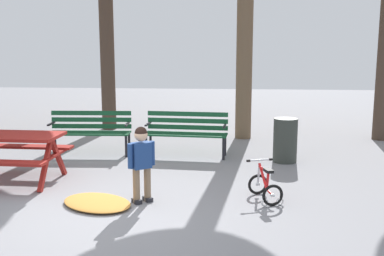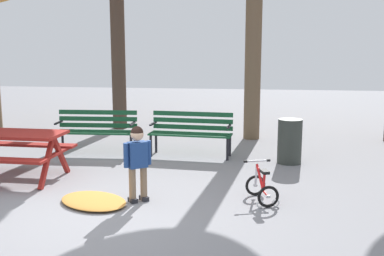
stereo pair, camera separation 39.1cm
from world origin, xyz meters
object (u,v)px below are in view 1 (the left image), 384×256
at_px(park_bench_left, 186,130).
at_px(trash_bin, 285,140).
at_px(park_bench_far_left, 90,129).
at_px(child_standing, 141,158).
at_px(kids_bicycle, 265,186).
at_px(picnic_table, 3,145).

bearing_deg(park_bench_left, trash_bin, -10.62).
bearing_deg(trash_bin, park_bench_left, 169.38).
bearing_deg(park_bench_far_left, child_standing, -60.61).
bearing_deg(park_bench_left, kids_bicycle, -62.48).
relative_size(park_bench_far_left, park_bench_left, 1.00).
xyz_separation_m(picnic_table, kids_bicycle, (4.05, -0.57, -0.39)).
height_order(park_bench_left, child_standing, child_standing).
relative_size(park_bench_left, child_standing, 1.54).
bearing_deg(trash_bin, child_standing, -131.71).
xyz_separation_m(park_bench_left, kids_bicycle, (1.35, -2.59, -0.31)).
height_order(park_bench_far_left, kids_bicycle, park_bench_far_left).
distance_m(park_bench_far_left, trash_bin, 3.79).
xyz_separation_m(child_standing, trash_bin, (2.21, 2.48, -0.21)).
height_order(picnic_table, park_bench_far_left, park_bench_far_left).
bearing_deg(trash_bin, kids_bicycle, -102.96).
xyz_separation_m(park_bench_far_left, kids_bicycle, (3.26, -2.56, -0.31)).
bearing_deg(park_bench_left, park_bench_far_left, -178.99).
xyz_separation_m(picnic_table, child_standing, (2.36, -0.80, 0.03)).
xyz_separation_m(park_bench_far_left, trash_bin, (3.78, -0.32, -0.10)).
height_order(picnic_table, child_standing, child_standing).
distance_m(picnic_table, trash_bin, 4.86).
bearing_deg(trash_bin, picnic_table, -159.88).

